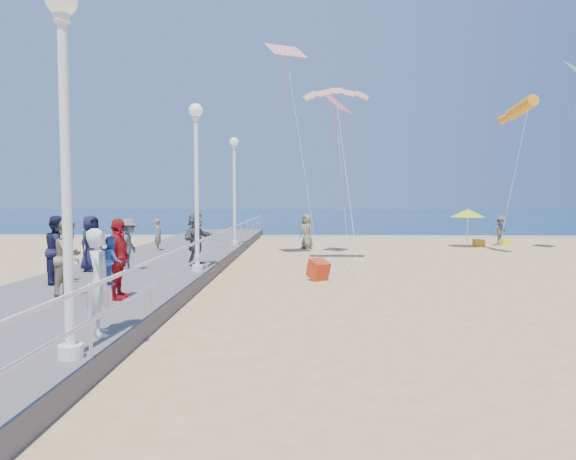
{
  "coord_description": "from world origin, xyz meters",
  "views": [
    {
      "loc": [
        -1.96,
        -16.25,
        2.73
      ],
      "look_at": [
        -2.5,
        2.0,
        1.6
      ],
      "focal_mm": 32.0,
      "sensor_mm": 36.0,
      "label": 1
    }
  ],
  "objects_px": {
    "lamp_post_near": "(65,133)",
    "spectator_6": "(158,235)",
    "toddler_held": "(112,260)",
    "beach_chair_left": "(506,242)",
    "spectator_3": "(118,259)",
    "spectator_5": "(196,239)",
    "beach_umbrella": "(468,213)",
    "lamp_post_far": "(234,179)",
    "lamp_post_mid": "(196,169)",
    "spectator_4": "(91,243)",
    "beach_chair_right": "(479,243)",
    "spectator_1": "(69,257)",
    "woman_holding_toddler": "(100,282)",
    "beach_walker_a": "(501,230)",
    "spectator_2": "(129,245)",
    "spectator_7": "(59,250)",
    "box_kite": "(318,272)",
    "beach_walker_c": "(307,231)"
  },
  "relations": [
    {
      "from": "spectator_4",
      "to": "spectator_6",
      "type": "distance_m",
      "value": 6.59
    },
    {
      "from": "spectator_4",
      "to": "box_kite",
      "type": "bearing_deg",
      "value": -62.1
    },
    {
      "from": "spectator_1",
      "to": "beach_chair_left",
      "type": "xyz_separation_m",
      "value": [
        17.32,
        17.53,
        -1.11
      ]
    },
    {
      "from": "spectator_3",
      "to": "beach_walker_c",
      "type": "distance_m",
      "value": 16.78
    },
    {
      "from": "spectator_1",
      "to": "spectator_6",
      "type": "bearing_deg",
      "value": 10.63
    },
    {
      "from": "spectator_5",
      "to": "spectator_6",
      "type": "height_order",
      "value": "spectator_5"
    },
    {
      "from": "lamp_post_near",
      "to": "spectator_4",
      "type": "distance_m",
      "value": 9.79
    },
    {
      "from": "spectator_6",
      "to": "beach_chair_right",
      "type": "height_order",
      "value": "spectator_6"
    },
    {
      "from": "beach_chair_right",
      "to": "beach_umbrella",
      "type": "bearing_deg",
      "value": -147.34
    },
    {
      "from": "woman_holding_toddler",
      "to": "beach_chair_left",
      "type": "height_order",
      "value": "woman_holding_toddler"
    },
    {
      "from": "spectator_5",
      "to": "spectator_6",
      "type": "bearing_deg",
      "value": 49.43
    },
    {
      "from": "spectator_4",
      "to": "beach_chair_right",
      "type": "relative_size",
      "value": 3.24
    },
    {
      "from": "lamp_post_near",
      "to": "beach_chair_left",
      "type": "xyz_separation_m",
      "value": [
        15.05,
        22.44,
        -3.46
      ]
    },
    {
      "from": "spectator_7",
      "to": "toddler_held",
      "type": "bearing_deg",
      "value": -160.83
    },
    {
      "from": "lamp_post_near",
      "to": "spectator_6",
      "type": "bearing_deg",
      "value": 101.3
    },
    {
      "from": "spectator_1",
      "to": "lamp_post_mid",
      "type": "bearing_deg",
      "value": -22.83
    },
    {
      "from": "spectator_5",
      "to": "beach_chair_left",
      "type": "xyz_separation_m",
      "value": [
        15.41,
        11.93,
        -1.12
      ]
    },
    {
      "from": "spectator_2",
      "to": "spectator_1",
      "type": "bearing_deg",
      "value": 172.96
    },
    {
      "from": "spectator_5",
      "to": "beach_umbrella",
      "type": "relative_size",
      "value": 0.86
    },
    {
      "from": "lamp_post_far",
      "to": "beach_umbrella",
      "type": "xyz_separation_m",
      "value": [
        12.56,
        3.55,
        -1.75
      ]
    },
    {
      "from": "spectator_2",
      "to": "spectator_6",
      "type": "bearing_deg",
      "value": 2.11
    },
    {
      "from": "toddler_held",
      "to": "lamp_post_mid",
      "type": "bearing_deg",
      "value": -24.22
    },
    {
      "from": "spectator_4",
      "to": "beach_chair_right",
      "type": "bearing_deg",
      "value": -30.13
    },
    {
      "from": "lamp_post_mid",
      "to": "spectator_3",
      "type": "height_order",
      "value": "lamp_post_mid"
    },
    {
      "from": "lamp_post_near",
      "to": "spectator_2",
      "type": "relative_size",
      "value": 3.13
    },
    {
      "from": "lamp_post_far",
      "to": "spectator_6",
      "type": "relative_size",
      "value": 3.74
    },
    {
      "from": "spectator_4",
      "to": "spectator_5",
      "type": "xyz_separation_m",
      "value": [
        3.02,
        1.64,
        0.03
      ]
    },
    {
      "from": "lamp_post_near",
      "to": "spectator_4",
      "type": "height_order",
      "value": "lamp_post_near"
    },
    {
      "from": "beach_walker_a",
      "to": "box_kite",
      "type": "distance_m",
      "value": 17.12
    },
    {
      "from": "lamp_post_mid",
      "to": "spectator_4",
      "type": "bearing_deg",
      "value": -177.87
    },
    {
      "from": "spectator_2",
      "to": "beach_chair_right",
      "type": "height_order",
      "value": "spectator_2"
    },
    {
      "from": "spectator_2",
      "to": "spectator_4",
      "type": "relative_size",
      "value": 0.95
    },
    {
      "from": "spectator_1",
      "to": "box_kite",
      "type": "bearing_deg",
      "value": -46.13
    },
    {
      "from": "spectator_7",
      "to": "beach_umbrella",
      "type": "distance_m",
      "value": 21.87
    },
    {
      "from": "lamp_post_far",
      "to": "lamp_post_mid",
      "type": "bearing_deg",
      "value": -90.0
    },
    {
      "from": "spectator_3",
      "to": "beach_chair_left",
      "type": "relative_size",
      "value": 3.41
    },
    {
      "from": "lamp_post_mid",
      "to": "spectator_7",
      "type": "distance_m",
      "value": 4.75
    },
    {
      "from": "woman_holding_toddler",
      "to": "beach_walker_a",
      "type": "relative_size",
      "value": 1.04
    },
    {
      "from": "lamp_post_near",
      "to": "spectator_6",
      "type": "height_order",
      "value": "lamp_post_near"
    },
    {
      "from": "box_kite",
      "to": "beach_umbrella",
      "type": "relative_size",
      "value": 0.28
    },
    {
      "from": "toddler_held",
      "to": "beach_chair_left",
      "type": "relative_size",
      "value": 1.52
    },
    {
      "from": "lamp_post_mid",
      "to": "spectator_1",
      "type": "relative_size",
      "value": 2.92
    },
    {
      "from": "spectator_1",
      "to": "spectator_4",
      "type": "bearing_deg",
      "value": 21.93
    },
    {
      "from": "woman_holding_toddler",
      "to": "spectator_3",
      "type": "height_order",
      "value": "spectator_3"
    },
    {
      "from": "lamp_post_near",
      "to": "lamp_post_mid",
      "type": "distance_m",
      "value": 9.0
    },
    {
      "from": "spectator_6",
      "to": "beach_walker_c",
      "type": "bearing_deg",
      "value": -63.11
    },
    {
      "from": "spectator_1",
      "to": "box_kite",
      "type": "height_order",
      "value": "spectator_1"
    },
    {
      "from": "box_kite",
      "to": "lamp_post_far",
      "type": "bearing_deg",
      "value": 81.59
    },
    {
      "from": "beach_chair_right",
      "to": "woman_holding_toddler",
      "type": "bearing_deg",
      "value": -122.82
    },
    {
      "from": "spectator_2",
      "to": "beach_walker_a",
      "type": "bearing_deg",
      "value": -56.8
    }
  ]
}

